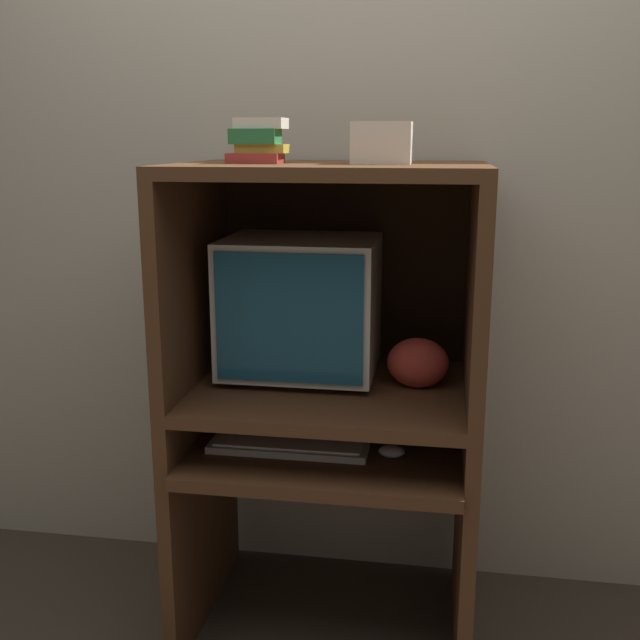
# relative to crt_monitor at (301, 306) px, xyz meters

# --- Properties ---
(wall_back) EXTENTS (6.00, 0.06, 2.60)m
(wall_back) POSITION_rel_crt_monitor_xyz_m (0.10, 0.31, 0.29)
(wall_back) COLOR #B2A893
(wall_back) RESTS_ON ground_plane
(desk_base) EXTENTS (0.86, 0.68, 0.63)m
(desk_base) POSITION_rel_crt_monitor_xyz_m (0.10, -0.11, -0.61)
(desk_base) COLOR #4C2D19
(desk_base) RESTS_ON ground_plane
(desk_monitor_shelf) EXTENTS (0.86, 0.66, 0.17)m
(desk_monitor_shelf) POSITION_rel_crt_monitor_xyz_m (0.10, -0.08, -0.26)
(desk_monitor_shelf) COLOR #4C2D19
(desk_monitor_shelf) RESTS_ON desk_base
(hutch_upper) EXTENTS (0.86, 0.66, 0.64)m
(hutch_upper) POSITION_rel_crt_monitor_xyz_m (0.10, -0.05, 0.20)
(hutch_upper) COLOR #4C2D19
(hutch_upper) RESTS_ON desk_monitor_shelf
(crt_monitor) EXTENTS (0.46, 0.39, 0.42)m
(crt_monitor) POSITION_rel_crt_monitor_xyz_m (0.00, 0.00, 0.00)
(crt_monitor) COLOR beige
(crt_monitor) RESTS_ON desk_monitor_shelf
(keyboard) EXTENTS (0.46, 0.14, 0.03)m
(keyboard) POSITION_rel_crt_monitor_xyz_m (-0.00, -0.19, -0.37)
(keyboard) COLOR beige
(keyboard) RESTS_ON desk_base
(mouse) EXTENTS (0.07, 0.05, 0.03)m
(mouse) POSITION_rel_crt_monitor_xyz_m (0.30, -0.19, -0.37)
(mouse) COLOR #B7B7B7
(mouse) RESTS_ON desk_base
(snack_bag) EXTENTS (0.18, 0.13, 0.15)m
(snack_bag) POSITION_rel_crt_monitor_xyz_m (0.36, -0.06, -0.15)
(snack_bag) COLOR #BC382D
(snack_bag) RESTS_ON desk_monitor_shelf
(book_stack) EXTENTS (0.16, 0.12, 0.12)m
(book_stack) POSITION_rel_crt_monitor_xyz_m (-0.09, -0.13, 0.48)
(book_stack) COLOR maroon
(book_stack) RESTS_ON hutch_upper
(storage_box) EXTENTS (0.16, 0.13, 0.11)m
(storage_box) POSITION_rel_crt_monitor_xyz_m (0.25, -0.12, 0.48)
(storage_box) COLOR beige
(storage_box) RESTS_ON hutch_upper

